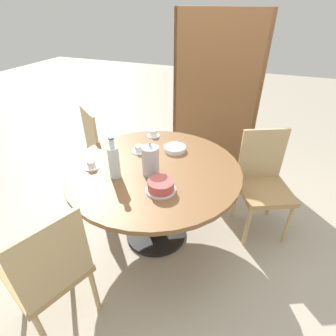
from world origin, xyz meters
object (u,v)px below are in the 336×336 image
object	(u,v)px
chair_c	(50,271)
cup_c	(91,165)
coffee_pot	(150,160)
chair_a	(263,181)
water_bottle	(114,161)
cup_b	(139,149)
chair_b	(105,147)
bookshelf	(215,96)
cake_main	(161,186)
cup_a	(153,134)

from	to	relation	value
chair_c	cup_c	xyz separation A→B (m)	(-0.18, 0.74, 0.26)
coffee_pot	cup_c	distance (m)	0.48
chair_a	water_bottle	world-z (taller)	water_bottle
water_bottle	cup_b	bearing A→B (deg)	90.69
chair_b	cup_b	xyz separation A→B (m)	(0.58, -0.33, 0.26)
bookshelf	cup_c	distance (m)	1.82
chair_b	coffee_pot	xyz separation A→B (m)	(0.82, -0.60, 0.36)
water_bottle	cake_main	size ratio (longest dim) A/B	1.52
water_bottle	bookshelf	bearing A→B (deg)	78.57
coffee_pot	water_bottle	bearing A→B (deg)	-150.16
chair_c	cup_c	bearing A→B (deg)	-145.87
chair_a	bookshelf	world-z (taller)	bookshelf
cake_main	cup_a	world-z (taller)	cake_main
cup_a	water_bottle	bearing A→B (deg)	-88.91
cake_main	chair_c	bearing A→B (deg)	-123.55
chair_a	cup_a	distance (m)	1.09
water_bottle	cup_a	xyz separation A→B (m)	(-0.01, 0.73, -0.11)
chair_a	cup_b	distance (m)	1.12
water_bottle	cake_main	bearing A→B (deg)	-5.92
cake_main	cup_b	world-z (taller)	cake_main
chair_b	cup_c	bearing A→B (deg)	153.74
chair_a	chair_b	bearing A→B (deg)	152.95
cake_main	cup_b	bearing A→B (deg)	131.05
chair_b	cake_main	xyz separation A→B (m)	(0.97, -0.77, 0.27)
cup_a	cup_c	world-z (taller)	same
cake_main	cup_c	distance (m)	0.62
chair_c	cake_main	distance (m)	0.84
chair_c	cup_b	bearing A→B (deg)	-162.25
chair_a	chair_c	bearing A→B (deg)	-154.00
bookshelf	cake_main	xyz separation A→B (m)	(0.02, -1.79, -0.09)
water_bottle	chair_b	bearing A→B (deg)	128.81
water_bottle	cup_c	xyz separation A→B (m)	(-0.24, 0.04, -0.11)
cup_a	cake_main	bearing A→B (deg)	-63.03
cup_a	bookshelf	bearing A→B (deg)	70.24
bookshelf	cup_a	distance (m)	1.10
cup_a	cup_b	distance (m)	0.33
chair_c	cup_a	xyz separation A→B (m)	(0.05, 1.43, 0.26)
chair_b	cup_c	distance (m)	0.82
chair_b	cake_main	bearing A→B (deg)	178.20
chair_a	cup_c	xyz separation A→B (m)	(-1.29, -0.64, 0.26)
coffee_pot	cup_c	xyz separation A→B (m)	(-0.47, -0.09, -0.10)
cup_a	coffee_pot	bearing A→B (deg)	-68.05
cup_c	chair_c	bearing A→B (deg)	-76.62
chair_b	water_bottle	distance (m)	1.01
chair_b	bookshelf	xyz separation A→B (m)	(0.94, 1.02, 0.36)
cup_b	cup_c	world-z (taller)	same
cake_main	cup_c	xyz separation A→B (m)	(-0.62, 0.08, -0.01)
coffee_pot	cake_main	xyz separation A→B (m)	(0.15, -0.17, -0.08)
bookshelf	cup_a	world-z (taller)	bookshelf
cake_main	cup_a	bearing A→B (deg)	116.97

